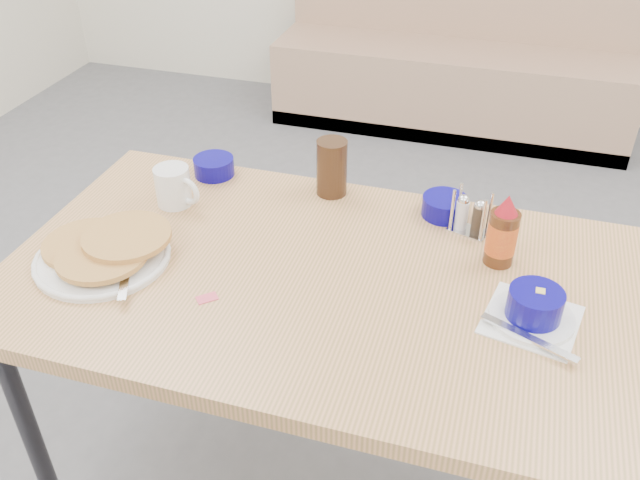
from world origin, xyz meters
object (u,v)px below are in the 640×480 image
(coffee_mug, at_px, (174,186))
(condiment_caddy, at_px, (470,218))
(dining_table, at_px, (321,296))
(syrup_bottle, at_px, (502,234))
(amber_tumbler, at_px, (332,168))
(creamer_bowl, at_px, (214,167))
(booth_bench, at_px, (454,61))
(grits_setting, at_px, (534,309))
(butter_bowl, at_px, (444,206))
(pancake_plate, at_px, (104,251))

(coffee_mug, relative_size, condiment_caddy, 1.17)
(dining_table, distance_m, syrup_bottle, 0.42)
(amber_tumbler, distance_m, condiment_caddy, 0.37)
(creamer_bowl, relative_size, condiment_caddy, 0.98)
(booth_bench, bearing_deg, syrup_bottle, -81.24)
(condiment_caddy, bearing_deg, amber_tumbler, -174.49)
(grits_setting, distance_m, amber_tumbler, 0.64)
(coffee_mug, xyz_separation_m, butter_bowl, (0.66, 0.14, -0.03))
(butter_bowl, bearing_deg, creamer_bowl, 177.96)
(booth_bench, relative_size, amber_tumbler, 12.81)
(amber_tumbler, bearing_deg, butter_bowl, -4.31)
(grits_setting, bearing_deg, syrup_bottle, 114.15)
(dining_table, relative_size, amber_tumbler, 9.44)
(pancake_plate, xyz_separation_m, syrup_bottle, (0.85, 0.25, 0.05))
(pancake_plate, height_order, creamer_bowl, pancake_plate)
(pancake_plate, bearing_deg, amber_tumbler, 46.41)
(grits_setting, bearing_deg, butter_bowl, 123.50)
(dining_table, bearing_deg, pancake_plate, -169.60)
(coffee_mug, relative_size, syrup_bottle, 0.74)
(amber_tumbler, height_order, condiment_caddy, amber_tumbler)
(creamer_bowl, xyz_separation_m, syrup_bottle, (0.77, -0.18, 0.05))
(dining_table, distance_m, coffee_mug, 0.48)
(condiment_caddy, bearing_deg, creamer_bowl, -168.74)
(amber_tumbler, bearing_deg, booth_bench, 88.07)
(amber_tumbler, bearing_deg, coffee_mug, -155.30)
(pancake_plate, height_order, amber_tumbler, amber_tumbler)
(dining_table, distance_m, creamer_bowl, 0.54)
(booth_bench, xyz_separation_m, syrup_bottle, (0.37, -2.38, 0.49))
(creamer_bowl, bearing_deg, butter_bowl, -2.04)
(amber_tumbler, bearing_deg, condiment_caddy, -12.20)
(coffee_mug, distance_m, amber_tumbler, 0.40)
(creamer_bowl, height_order, butter_bowl, same)
(dining_table, xyz_separation_m, butter_bowl, (0.22, 0.32, 0.09))
(booth_bench, bearing_deg, grits_setting, -80.06)
(dining_table, relative_size, butter_bowl, 12.64)
(booth_bench, height_order, butter_bowl, booth_bench)
(dining_table, xyz_separation_m, coffee_mug, (-0.44, 0.17, 0.11))
(booth_bench, distance_m, dining_table, 2.56)
(grits_setting, distance_m, butter_bowl, 0.41)
(booth_bench, distance_m, butter_bowl, 2.27)
(pancake_plate, height_order, grits_setting, grits_setting)
(coffee_mug, bearing_deg, dining_table, -21.67)
(dining_table, xyz_separation_m, pancake_plate, (-0.48, -0.09, 0.08))
(coffee_mug, xyz_separation_m, condiment_caddy, (0.73, 0.09, -0.01))
(syrup_bottle, bearing_deg, coffee_mug, 178.95)
(butter_bowl, xyz_separation_m, syrup_bottle, (0.14, -0.16, 0.05))
(booth_bench, xyz_separation_m, grits_setting, (0.45, -2.56, 0.44))
(booth_bench, height_order, creamer_bowl, booth_bench)
(pancake_plate, relative_size, coffee_mug, 2.34)
(syrup_bottle, bearing_deg, booth_bench, 98.76)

